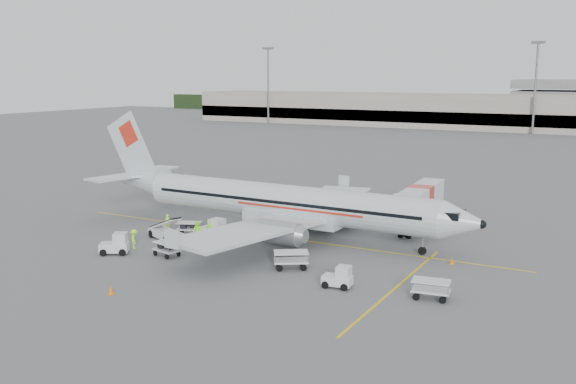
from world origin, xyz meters
name	(u,v)px	position (x,y,z in m)	size (l,w,h in m)	color
ground	(277,237)	(0.00, 0.00, 0.00)	(360.00, 360.00, 0.00)	#56595B
stripe_lead	(277,237)	(0.00, 0.00, 0.01)	(44.00, 0.20, 0.01)	yellow
stripe_cross	(397,287)	(14.00, -8.00, 0.01)	(0.20, 20.00, 0.01)	yellow
terminal_west	(377,109)	(-40.00, 130.00, 4.50)	(110.00, 22.00, 9.00)	gray
treeline	(543,110)	(0.00, 175.00, 3.00)	(300.00, 3.00, 6.00)	black
mast_west	(268,86)	(-70.00, 118.00, 11.00)	(3.20, 1.20, 22.00)	slate
mast_center	(535,89)	(5.00, 118.00, 11.00)	(3.20, 1.20, 22.00)	slate
aircraft	(286,179)	(0.35, 0.95, 5.22)	(37.90, 29.70, 10.45)	silver
jet_bridge	(420,206)	(9.88, 10.49, 1.94)	(2.77, 14.76, 3.87)	silver
belt_loader	(166,224)	(-8.22, -5.44, 1.42)	(5.24, 1.96, 2.84)	silver
tug_fore	(337,276)	(10.42, -10.06, 0.77)	(2.00, 1.14, 1.54)	silver
tug_mid	(212,228)	(-4.81, -3.25, 0.93)	(2.41, 1.38, 1.87)	silver
tug_aft	(114,244)	(-8.93, -11.15, 0.87)	(2.26, 1.29, 1.75)	silver
cart_loaded_a	(189,228)	(-7.58, -3.00, 0.58)	(2.22, 1.31, 1.16)	silver
cart_loaded_b	(167,249)	(-4.79, -9.59, 0.58)	(2.22, 1.31, 1.16)	silver
cart_empty_a	(291,260)	(5.61, -7.80, 0.67)	(2.56, 1.52, 1.34)	silver
cart_empty_b	(431,289)	(16.72, -9.24, 0.63)	(2.43, 1.43, 1.27)	silver
cone_nose	(452,261)	(15.94, -0.87, 0.29)	(0.36, 0.36, 0.58)	orange
cone_port	(329,204)	(-1.60, 14.41, 0.34)	(0.41, 0.41, 0.67)	orange
cone_stbd	(111,290)	(-2.19, -18.59, 0.32)	(0.39, 0.39, 0.64)	orange
crew_a	(167,223)	(-10.03, -3.04, 0.81)	(0.59, 0.39, 1.62)	#A2FF25
crew_b	(197,231)	(-5.45, -4.61, 0.90)	(0.87, 0.68, 1.80)	#A2FF25
crew_c	(134,239)	(-8.69, -9.05, 0.81)	(1.05, 0.60, 1.63)	#A2FF25
crew_d	(211,230)	(-4.57, -3.79, 0.93)	(1.09, 0.45, 1.86)	#A2FF25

